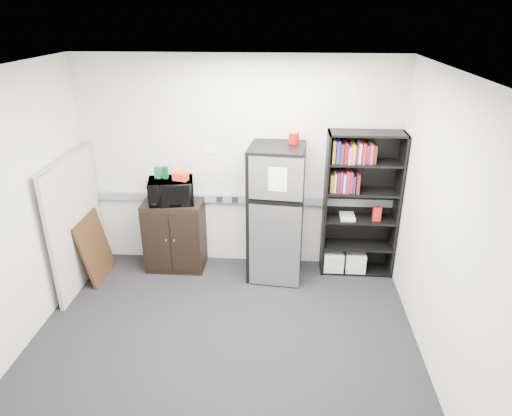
{
  "coord_description": "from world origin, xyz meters",
  "views": [
    {
      "loc": [
        0.6,
        -3.69,
        3.16
      ],
      "look_at": [
        0.28,
        0.9,
        1.14
      ],
      "focal_mm": 32.0,
      "sensor_mm": 36.0,
      "label": 1
    }
  ],
  "objects_px": {
    "bookshelf": "(359,202)",
    "cubicle_partition": "(76,222)",
    "microwave": "(171,191)",
    "cabinet": "(175,235)",
    "refrigerator": "(276,213)"
  },
  "relations": [
    {
      "from": "bookshelf",
      "to": "microwave",
      "type": "height_order",
      "value": "bookshelf"
    },
    {
      "from": "bookshelf",
      "to": "microwave",
      "type": "relative_size",
      "value": 3.38
    },
    {
      "from": "microwave",
      "to": "refrigerator",
      "type": "distance_m",
      "value": 1.33
    },
    {
      "from": "cabinet",
      "to": "bookshelf",
      "type": "bearing_deg",
      "value": 1.62
    },
    {
      "from": "cubicle_partition",
      "to": "refrigerator",
      "type": "distance_m",
      "value": 2.41
    },
    {
      "from": "cabinet",
      "to": "microwave",
      "type": "distance_m",
      "value": 0.62
    },
    {
      "from": "bookshelf",
      "to": "cubicle_partition",
      "type": "distance_m",
      "value": 3.45
    },
    {
      "from": "bookshelf",
      "to": "cabinet",
      "type": "height_order",
      "value": "bookshelf"
    },
    {
      "from": "microwave",
      "to": "cabinet",
      "type": "bearing_deg",
      "value": 78.36
    },
    {
      "from": "cubicle_partition",
      "to": "cabinet",
      "type": "distance_m",
      "value": 1.21
    },
    {
      "from": "cubicle_partition",
      "to": "cabinet",
      "type": "height_order",
      "value": "cubicle_partition"
    },
    {
      "from": "refrigerator",
      "to": "bookshelf",
      "type": "bearing_deg",
      "value": 13.72
    },
    {
      "from": "cubicle_partition",
      "to": "cabinet",
      "type": "relative_size",
      "value": 1.74
    },
    {
      "from": "cabinet",
      "to": "refrigerator",
      "type": "relative_size",
      "value": 0.55
    },
    {
      "from": "cubicle_partition",
      "to": "bookshelf",
      "type": "bearing_deg",
      "value": 8.13
    }
  ]
}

